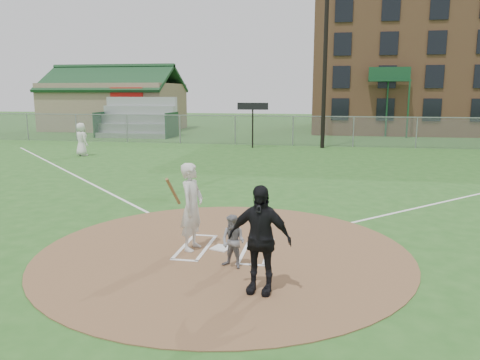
% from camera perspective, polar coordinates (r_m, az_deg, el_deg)
% --- Properties ---
extents(ground, '(140.00, 140.00, 0.00)m').
position_cam_1_polar(ground, '(10.80, -1.94, -8.74)').
color(ground, '#285B1F').
rests_on(ground, ground).
extents(dirt_circle, '(8.40, 8.40, 0.02)m').
position_cam_1_polar(dirt_circle, '(10.80, -1.94, -8.69)').
color(dirt_circle, brown).
rests_on(dirt_circle, ground).
extents(home_plate, '(0.52, 0.52, 0.03)m').
position_cam_1_polar(home_plate, '(10.95, -2.28, -8.29)').
color(home_plate, silver).
rests_on(home_plate, dirt_circle).
extents(foul_line_third, '(17.04, 17.04, 0.01)m').
position_cam_1_polar(foul_line_third, '(22.29, -19.91, 0.77)').
color(foul_line_third, white).
rests_on(foul_line_third, ground).
extents(catcher, '(0.65, 0.58, 1.11)m').
position_cam_1_polar(catcher, '(9.65, -0.84, -7.52)').
color(catcher, gray).
rests_on(catcher, dirt_circle).
extents(umpire, '(1.22, 0.64, 1.98)m').
position_cam_1_polar(umpire, '(8.40, 2.40, -7.22)').
color(umpire, black).
rests_on(umpire, dirt_circle).
extents(ondeck_player, '(1.10, 1.01, 1.88)m').
position_cam_1_polar(ondeck_player, '(28.20, -18.78, 4.70)').
color(ondeck_player, silver).
rests_on(ondeck_player, ground).
extents(batters_boxes, '(2.08, 1.88, 0.01)m').
position_cam_1_polar(batters_boxes, '(10.93, -1.77, -8.36)').
color(batters_boxes, white).
rests_on(batters_boxes, dirt_circle).
extents(batter_at_plate, '(0.68, 1.10, 2.01)m').
position_cam_1_polar(batter_at_plate, '(10.69, -5.90, -3.24)').
color(batter_at_plate, silver).
rests_on(batter_at_plate, dirt_circle).
extents(outfield_fence, '(56.08, 0.08, 2.03)m').
position_cam_1_polar(outfield_fence, '(32.13, 6.48, 5.99)').
color(outfield_fence, slate).
rests_on(outfield_fence, ground).
extents(bleachers, '(6.08, 3.20, 3.20)m').
position_cam_1_polar(bleachers, '(39.26, -12.50, 7.48)').
color(bleachers, '#B7BABF').
rests_on(bleachers, ground).
extents(clubhouse, '(12.20, 8.71, 6.23)m').
position_cam_1_polar(clubhouse, '(47.47, -14.97, 8.85)').
color(clubhouse, gray).
rests_on(clubhouse, ground).
extents(brick_warehouse, '(30.00, 17.17, 15.00)m').
position_cam_1_polar(brick_warehouse, '(50.02, 27.25, 13.99)').
color(brick_warehouse, '#996342').
rests_on(brick_warehouse, ground).
extents(light_pole, '(1.20, 0.30, 12.22)m').
position_cam_1_polar(light_pole, '(31.10, 10.39, 16.06)').
color(light_pole, black).
rests_on(light_pole, ground).
extents(scoreboard_sign, '(2.00, 0.10, 2.93)m').
position_cam_1_polar(scoreboard_sign, '(30.53, 1.56, 8.39)').
color(scoreboard_sign, black).
rests_on(scoreboard_sign, ground).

